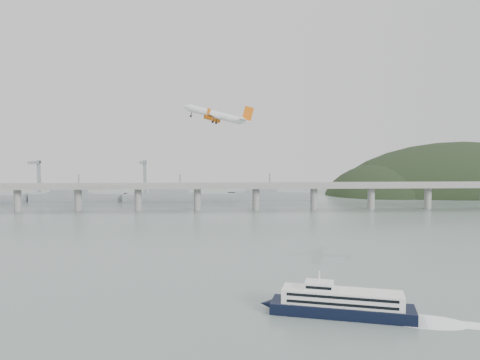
{
  "coord_description": "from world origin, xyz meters",
  "views": [
    {
      "loc": [
        -11.06,
        -196.55,
        53.91
      ],
      "look_at": [
        0.0,
        55.0,
        36.0
      ],
      "focal_mm": 35.0,
      "sensor_mm": 36.0,
      "label": 1
    }
  ],
  "objects": [
    {
      "name": "ground",
      "position": [
        0.0,
        0.0,
        0.0
      ],
      "size": [
        900.0,
        900.0,
        0.0
      ],
      "primitive_type": "plane",
      "color": "slate",
      "rests_on": "ground"
    },
    {
      "name": "bridge",
      "position": [
        -1.15,
        200.0,
        17.65
      ],
      "size": [
        800.0,
        22.0,
        23.9
      ],
      "color": "gray",
      "rests_on": "ground"
    },
    {
      "name": "headland",
      "position": [
        285.18,
        331.75,
        -19.34
      ],
      "size": [
        365.0,
        155.0,
        156.0
      ],
      "color": "black",
      "rests_on": "ground"
    },
    {
      "name": "distant_fleet",
      "position": [
        -155.36,
        265.08,
        6.22
      ],
      "size": [
        453.0,
        60.9,
        40.0
      ],
      "color": "gray",
      "rests_on": "ground"
    },
    {
      "name": "ferry",
      "position": [
        27.98,
        -51.63,
        3.8
      ],
      "size": [
        72.75,
        28.26,
        14.03
      ],
      "rotation": [
        0.0,
        0.0,
        -0.28
      ],
      "color": "black",
      "rests_on": "ground"
    },
    {
      "name": "airliner",
      "position": [
        -12.75,
        61.62,
        71.28
      ],
      "size": [
        40.69,
        37.78,
        13.86
      ],
      "rotation": [
        0.05,
        -0.26,
        2.81
      ],
      "color": "white",
      "rests_on": "ground"
    }
  ]
}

